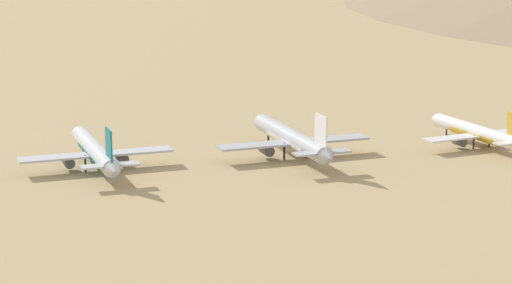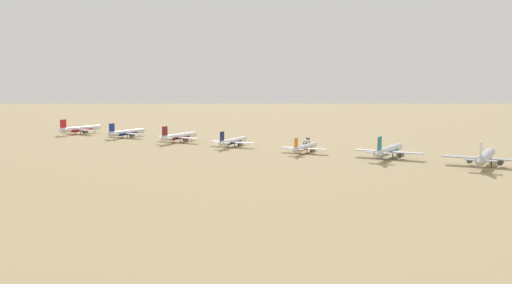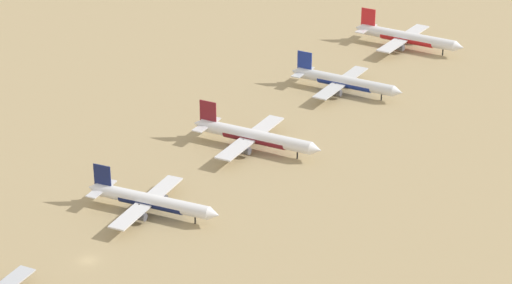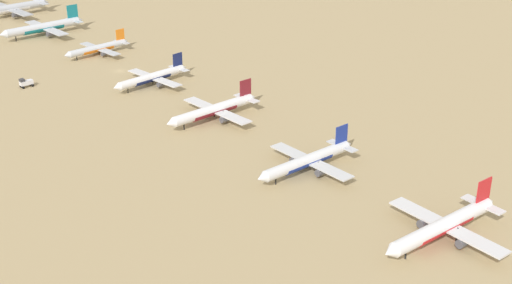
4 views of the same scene
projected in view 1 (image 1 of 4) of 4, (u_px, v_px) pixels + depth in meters
The scene contains 3 objects.
parked_jet_0 at pixel (477, 132), 277.11m from camera, with size 40.21×32.96×11.67m.
parked_jet_1 at pixel (292, 139), 265.75m from camera, with size 48.85×39.84×14.09m.
parked_jet_2 at pixel (95, 151), 253.95m from camera, with size 45.76×37.29×13.19m.
Camera 1 is at (-244.66, -54.18, 62.49)m, focal length 74.35 mm.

